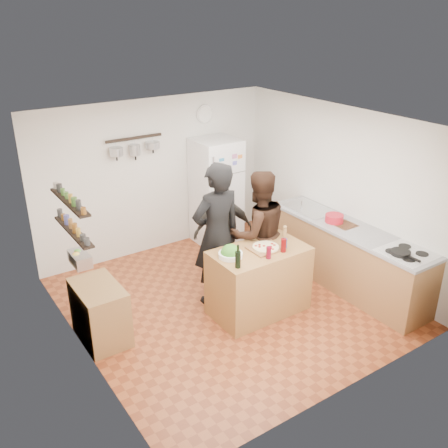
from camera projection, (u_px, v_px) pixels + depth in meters
room_shell at (212, 210)px, 6.71m from camera, size 4.20×4.20×4.20m
prep_island at (259, 281)px, 6.56m from camera, size 1.25×0.72×0.91m
pizza_board at (266, 248)px, 6.39m from camera, size 0.42×0.34×0.02m
pizza at (266, 247)px, 6.39m from camera, size 0.34×0.34×0.02m
salad_bowl at (231, 255)px, 6.18m from camera, size 0.30×0.30×0.06m
wine_bottle at (238, 260)px, 5.91m from camera, size 0.07×0.07×0.21m
wine_glass_near at (269, 253)px, 6.13m from camera, size 0.06×0.06×0.15m
wine_glass_far at (283, 245)px, 6.30m from camera, size 0.07×0.07×0.17m
pepper_mill at (285, 234)px, 6.61m from camera, size 0.05×0.05×0.17m
salt_canister at (284, 243)px, 6.41m from camera, size 0.08×0.08×0.12m
person_left at (217, 235)px, 6.58m from camera, size 0.73×0.48×2.00m
person_center at (258, 234)px, 6.85m from camera, size 0.99×0.84×1.80m
person_back at (223, 231)px, 7.26m from camera, size 0.95×0.58×1.51m
counter_run at (347, 257)px, 7.19m from camera, size 0.63×2.63×0.90m
stove_top at (407, 254)px, 6.28m from camera, size 0.60×0.62×0.02m
skillet at (401, 253)px, 6.23m from camera, size 0.25×0.25×0.05m
sink at (309, 209)px, 7.65m from camera, size 0.50×0.80×0.03m
cutting_board at (342, 224)px, 7.12m from camera, size 0.30×0.40×0.02m
red_bowl at (334, 218)px, 7.15m from camera, size 0.26×0.26×0.11m
fridge at (216, 192)px, 8.37m from camera, size 0.70×0.68×1.80m
wall_clock at (205, 114)px, 8.12m from camera, size 0.30×0.03×0.30m
spice_shelf_lower at (73, 231)px, 5.48m from camera, size 0.12×1.00×0.02m
spice_shelf_upper at (69, 202)px, 5.34m from camera, size 0.12×1.00×0.02m
produce_basket at (80, 259)px, 5.64m from camera, size 0.18×0.35×0.14m
side_table at (100, 312)px, 6.04m from camera, size 0.50×0.80×0.73m
pot_rack at (134, 138)px, 7.47m from camera, size 0.90×0.04×0.04m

